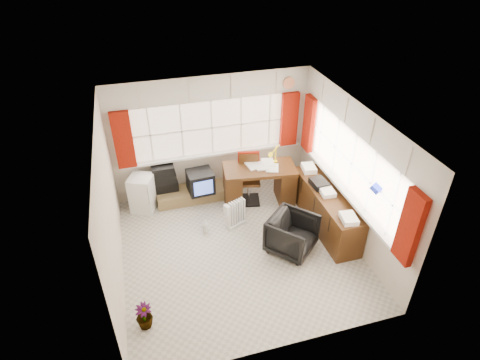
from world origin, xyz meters
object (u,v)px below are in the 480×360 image
(desk, at_px, (259,183))
(credenza, at_px, (326,209))
(office_chair, at_px, (292,234))
(tv_bench, at_px, (191,194))
(crt_tv, at_px, (200,182))
(desk_lamp, at_px, (276,150))
(task_chair, at_px, (249,175))
(mini_fridge, at_px, (143,193))
(radiator, at_px, (236,216))

(desk, distance_m, credenza, 1.44)
(office_chair, distance_m, tv_bench, 2.44)
(crt_tv, bearing_deg, desk_lamp, -7.20)
(desk, relative_size, tv_bench, 1.06)
(desk, relative_size, credenza, 0.74)
(office_chair, xyz_separation_m, crt_tv, (-1.24, 1.84, 0.13))
(credenza, bearing_deg, office_chair, -152.43)
(task_chair, xyz_separation_m, office_chair, (0.28, -1.68, -0.21))
(credenza, relative_size, tv_bench, 1.43)
(credenza, bearing_deg, tv_bench, 146.30)
(office_chair, bearing_deg, desk, 51.65)
(desk, relative_size, crt_tv, 2.81)
(office_chair, relative_size, credenza, 0.38)
(credenza, bearing_deg, task_chair, 132.24)
(office_chair, distance_m, credenza, 0.96)
(desk, height_order, mini_fridge, desk)
(credenza, bearing_deg, desk_lamp, 115.76)
(desk_lamp, relative_size, crt_tv, 0.72)
(office_chair, relative_size, tv_bench, 0.54)
(mini_fridge, bearing_deg, task_chair, -5.85)
(office_chair, bearing_deg, credenza, -14.71)
(desk, xyz_separation_m, radiator, (-0.66, -0.64, -0.22))
(office_chair, height_order, crt_tv, crt_tv)
(mini_fridge, bearing_deg, crt_tv, -3.02)
(task_chair, bearing_deg, mini_fridge, 174.15)
(crt_tv, height_order, mini_fridge, mini_fridge)
(radiator, distance_m, tv_bench, 1.27)
(desk, distance_m, office_chair, 1.53)
(desk_lamp, relative_size, tv_bench, 0.27)
(desk_lamp, bearing_deg, desk, -161.28)
(desk, xyz_separation_m, crt_tv, (-1.14, 0.32, 0.03))
(desk, distance_m, mini_fridge, 2.32)
(desk, distance_m, task_chair, 0.26)
(credenza, xyz_separation_m, crt_tv, (-2.09, 1.40, 0.09))
(crt_tv, distance_m, mini_fridge, 1.16)
(desk, distance_m, tv_bench, 1.43)
(desk, relative_size, radiator, 2.61)
(task_chair, relative_size, crt_tv, 1.97)
(desk, bearing_deg, office_chair, -86.06)
(task_chair, bearing_deg, credenza, -47.76)
(office_chair, bearing_deg, radiator, 88.74)
(desk, bearing_deg, mini_fridge, 170.64)
(desk_lamp, distance_m, crt_tv, 1.63)
(desk_lamp, distance_m, tv_bench, 1.97)
(tv_bench, bearing_deg, crt_tv, -33.26)
(desk, relative_size, office_chair, 1.96)
(desk_lamp, distance_m, office_chair, 1.82)
(office_chair, relative_size, radiator, 1.33)
(crt_tv, bearing_deg, radiator, -63.68)
(office_chair, relative_size, crt_tv, 1.44)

